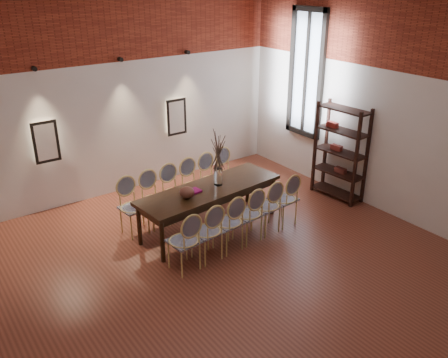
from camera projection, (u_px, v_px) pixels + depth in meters
floor at (223, 274)px, 6.82m from camera, size 7.00×7.00×0.02m
wall_back at (110, 90)px, 8.65m from camera, size 7.00×0.10×4.00m
wall_right at (395, 101)px, 7.91m from camera, size 0.10×7.00×4.00m
brick_band_back at (104, 19)px, 8.09m from camera, size 7.00×0.02×1.50m
brick_band_right at (404, 23)px, 7.37m from camera, size 0.02×7.00×1.50m
niche_left at (45, 142)px, 8.16m from camera, size 0.36×0.06×0.66m
niche_right at (176, 117)px, 9.55m from camera, size 0.36×0.06×0.66m
spot_fixture_left at (34, 69)px, 7.63m from camera, size 0.08×0.10×0.08m
spot_fixture_mid at (120, 59)px, 8.44m from camera, size 0.08×0.10×0.08m
spot_fixture_right at (187, 52)px, 9.19m from camera, size 0.08×0.10×0.08m
window_glass at (307, 74)px, 9.29m from camera, size 0.02×0.78×2.38m
window_frame at (306, 74)px, 9.28m from camera, size 0.08×0.90×2.50m
window_mullion at (306, 74)px, 9.28m from camera, size 0.06×0.06×2.40m
dining_table at (210, 208)px, 7.88m from camera, size 2.56×1.02×0.75m
chair_near_a at (184, 241)px, 6.75m from camera, size 0.48×0.48×0.94m
chair_near_b at (206, 231)px, 7.00m from camera, size 0.48×0.48×0.94m
chair_near_c at (228, 222)px, 7.25m from camera, size 0.48×0.48×0.94m
chair_near_d at (247, 214)px, 7.50m from camera, size 0.48×0.48×0.94m
chair_near_e at (266, 206)px, 7.74m from camera, size 0.48×0.48×0.94m
chair_near_f at (283, 199)px, 7.99m from camera, size 0.48×0.48×0.94m
chair_far_a at (134, 208)px, 7.69m from camera, size 0.48×0.48×0.94m
chair_far_b at (155, 200)px, 7.94m from camera, size 0.48×0.48×0.94m
chair_far_c at (176, 193)px, 8.19m from camera, size 0.48×0.48×0.94m
chair_far_d at (195, 187)px, 8.44m from camera, size 0.48×0.48×0.94m
chair_far_e at (213, 181)px, 8.69m from camera, size 0.48×0.48×0.94m
chair_far_f at (230, 175)px, 8.94m from camera, size 0.48×0.48×0.94m
vase at (218, 176)px, 7.78m from camera, size 0.14×0.14×0.30m
dried_branches at (218, 151)px, 7.60m from camera, size 0.50×0.50×0.70m
bowl at (187, 192)px, 7.36m from camera, size 0.24×0.24×0.18m
book at (192, 192)px, 7.56m from camera, size 0.27×0.20×0.03m
shelving_rack at (340, 152)px, 8.82m from camera, size 0.44×1.02×1.80m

